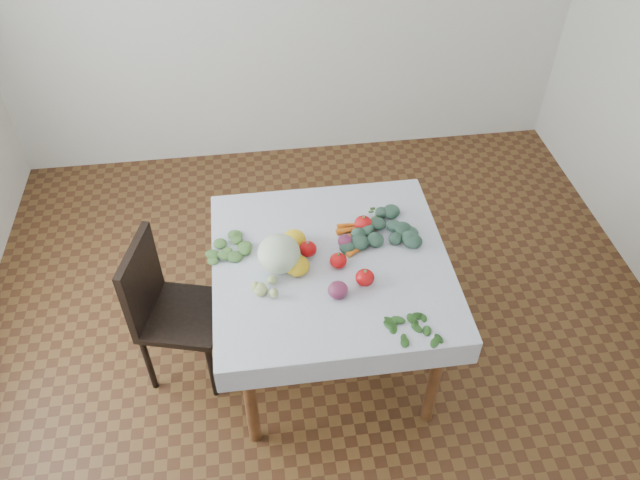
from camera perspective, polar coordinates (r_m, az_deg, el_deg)
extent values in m
plane|color=brown|center=(3.55, 0.87, -10.52)|extent=(4.00, 4.00, 0.00)
cube|color=brown|center=(2.99, 1.02, -2.31)|extent=(1.00, 1.00, 0.04)
cylinder|color=brown|center=(3.00, -6.40, -14.17)|extent=(0.06, 0.06, 0.71)
cylinder|color=brown|center=(3.09, 10.45, -12.18)|extent=(0.06, 0.06, 0.71)
cylinder|color=brown|center=(3.55, -7.16, -2.11)|extent=(0.06, 0.06, 0.71)
cylinder|color=brown|center=(3.63, 6.81, -0.78)|extent=(0.06, 0.06, 0.71)
cube|color=white|center=(2.97, 1.02, -2.00)|extent=(1.12, 1.12, 0.01)
cube|color=black|center=(3.26, -12.39, -6.73)|extent=(0.48, 0.48, 0.04)
cube|color=black|center=(3.15, -16.08, -3.60)|extent=(0.14, 0.39, 0.43)
cylinder|color=black|center=(3.39, -15.39, -10.87)|extent=(0.03, 0.03, 0.40)
cylinder|color=black|center=(3.29, -9.84, -11.75)|extent=(0.03, 0.03, 0.40)
cylinder|color=black|center=(3.57, -13.66, -6.58)|extent=(0.03, 0.03, 0.40)
cylinder|color=black|center=(3.48, -8.43, -7.27)|extent=(0.03, 0.03, 0.40)
ellipsoid|color=silver|center=(2.88, -3.77, -1.26)|extent=(0.23, 0.23, 0.18)
ellipsoid|color=red|center=(2.92, 1.68, -1.89)|extent=(0.09, 0.09, 0.07)
ellipsoid|color=red|center=(3.11, 3.98, 1.50)|extent=(0.11, 0.11, 0.08)
ellipsoid|color=red|center=(2.98, -1.11, -0.82)|extent=(0.09, 0.09, 0.07)
ellipsoid|color=red|center=(2.85, 4.12, -3.44)|extent=(0.11, 0.11, 0.08)
ellipsoid|color=yellow|center=(3.02, -2.38, 0.10)|extent=(0.15, 0.15, 0.08)
ellipsoid|color=yellow|center=(2.89, -2.10, -2.37)|extent=(0.12, 0.12, 0.08)
ellipsoid|color=#56182F|center=(3.02, 2.34, -0.13)|extent=(0.08, 0.08, 0.06)
ellipsoid|color=#56182F|center=(2.79, 1.66, -4.60)|extent=(0.11, 0.11, 0.08)
ellipsoid|color=#C0C974|center=(2.84, -5.01, -4.35)|extent=(0.05, 0.05, 0.04)
ellipsoid|color=#C0C974|center=(2.84, -5.50, -4.23)|extent=(0.05, 0.05, 0.04)
ellipsoid|color=#C0C974|center=(2.82, -5.17, -4.69)|extent=(0.05, 0.05, 0.04)
ellipsoid|color=#C0C974|center=(2.85, -4.68, -3.98)|extent=(0.05, 0.05, 0.04)
ellipsoid|color=#C0C974|center=(2.84, -6.25, -4.51)|extent=(0.05, 0.05, 0.04)
ellipsoid|color=#C0C974|center=(2.82, -4.15, -4.67)|extent=(0.05, 0.05, 0.04)
cone|color=orange|center=(3.14, 3.46, 1.47)|extent=(0.20, 0.04, 0.03)
cone|color=orange|center=(3.12, 3.56, 1.07)|extent=(0.21, 0.06, 0.03)
cone|color=orange|center=(3.10, 3.67, 0.67)|extent=(0.20, 0.08, 0.03)
cone|color=orange|center=(3.07, 3.78, 0.26)|extent=(0.20, 0.09, 0.03)
cone|color=orange|center=(3.05, 3.89, -0.16)|extent=(0.20, 0.11, 0.03)
cone|color=orange|center=(3.03, 4.00, -0.58)|extent=(0.19, 0.12, 0.03)
ellipsoid|color=#335544|center=(3.11, 5.95, 0.97)|extent=(0.08, 0.08, 0.05)
ellipsoid|color=#335544|center=(3.11, 4.86, 1.09)|extent=(0.08, 0.08, 0.05)
ellipsoid|color=#335544|center=(3.08, 5.77, 0.42)|extent=(0.08, 0.08, 0.05)
ellipsoid|color=#335544|center=(3.14, 5.90, 1.46)|extent=(0.08, 0.08, 0.05)
ellipsoid|color=#335544|center=(3.08, 4.28, 0.60)|extent=(0.08, 0.08, 0.05)
ellipsoid|color=#335544|center=(3.10, 6.90, 0.64)|extent=(0.08, 0.08, 0.05)
ellipsoid|color=#335544|center=(3.15, 4.65, 1.72)|extent=(0.08, 0.08, 0.05)
ellipsoid|color=#335544|center=(3.04, 5.03, -0.15)|extent=(0.08, 0.08, 0.05)
ellipsoid|color=#335544|center=(3.15, 7.18, 1.55)|extent=(0.08, 0.08, 0.05)
ellipsoid|color=#335544|center=(3.11, 3.20, 1.09)|extent=(0.08, 0.08, 0.05)
ellipsoid|color=#335544|center=(3.05, 7.08, -0.20)|extent=(0.08, 0.08, 0.05)
ellipsoid|color=#335544|center=(3.19, 5.62, 2.37)|extent=(0.08, 0.08, 0.05)
ellipsoid|color=#335544|center=(3.03, 3.35, -0.26)|extent=(0.08, 0.08, 0.05)
ellipsoid|color=#335544|center=(3.13, 8.55, 0.95)|extent=(0.08, 0.08, 0.05)
ellipsoid|color=#335544|center=(3.16, 3.01, 2.09)|extent=(0.08, 0.08, 0.05)
ellipsoid|color=#214C17|center=(2.73, 8.55, -7.92)|extent=(0.05, 0.03, 0.01)
ellipsoid|color=#214C17|center=(2.72, 7.81, -7.99)|extent=(0.05, 0.03, 0.01)
ellipsoid|color=#214C17|center=(2.71, 8.64, -8.35)|extent=(0.05, 0.03, 0.01)
ellipsoid|color=#214C17|center=(2.74, 8.33, -7.57)|extent=(0.05, 0.03, 0.01)
ellipsoid|color=#214C17|center=(2.71, 7.64, -8.42)|extent=(0.05, 0.03, 0.01)
ellipsoid|color=#214C17|center=(2.73, 9.25, -8.04)|extent=(0.05, 0.03, 0.01)
ellipsoid|color=#214C17|center=(2.74, 7.46, -7.55)|extent=(0.05, 0.03, 0.01)
ellipsoid|color=#214C17|center=(2.69, 8.39, -8.86)|extent=(0.05, 0.03, 0.01)
ellipsoid|color=#214C17|center=(2.76, 9.08, -7.34)|extent=(0.05, 0.03, 0.01)
ellipsoid|color=#214C17|center=(2.71, 6.80, -8.21)|extent=(0.05, 0.03, 0.01)
ellipsoid|color=#214C17|center=(2.71, 9.65, -8.62)|extent=(0.05, 0.03, 0.01)
ellipsoid|color=#214C17|center=(2.76, 7.82, -6.94)|extent=(0.05, 0.03, 0.01)
ellipsoid|color=#214C17|center=(2.68, 7.40, -9.15)|extent=(0.05, 0.03, 0.01)
ellipsoid|color=#214C17|center=(2.75, 10.12, -7.60)|extent=(0.05, 0.03, 0.01)
ellipsoid|color=#214C17|center=(2.73, 6.31, -7.50)|extent=(0.05, 0.03, 0.01)
ellipsoid|color=#214C17|center=(2.68, 9.26, -9.41)|extent=(0.05, 0.03, 0.01)
ellipsoid|color=#5B863D|center=(3.04, -7.27, -0.64)|extent=(0.06, 0.06, 0.03)
ellipsoid|color=#5B863D|center=(3.05, -8.10, -0.59)|extent=(0.06, 0.06, 0.03)
ellipsoid|color=#5B863D|center=(3.02, -7.35, -1.12)|extent=(0.06, 0.06, 0.03)
ellipsoid|color=#5B863D|center=(3.07, -7.20, -0.16)|extent=(0.06, 0.06, 0.03)
ellipsoid|color=#5B863D|center=(3.03, -8.73, -1.08)|extent=(0.06, 0.06, 0.03)
ellipsoid|color=#5B863D|center=(3.02, -6.23, -0.88)|extent=(0.06, 0.06, 0.03)
ellipsoid|color=#5B863D|center=(3.09, -8.40, 0.05)|extent=(0.06, 0.06, 0.03)
ellipsoid|color=#5B863D|center=(2.99, -8.06, -1.81)|extent=(0.06, 0.06, 0.03)
ellipsoid|color=#5B863D|center=(3.08, -5.87, 0.08)|extent=(0.06, 0.06, 0.03)
ellipsoid|color=#5B863D|center=(3.06, -9.89, -0.68)|extent=(0.06, 0.06, 0.03)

